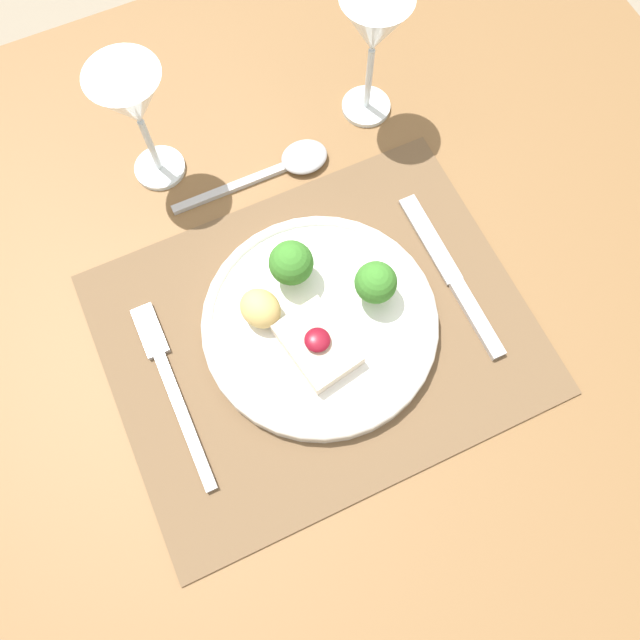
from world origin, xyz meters
name	(u,v)px	position (x,y,z in m)	size (l,w,h in m)	color
ground_plane	(319,442)	(0.00, 0.00, 0.00)	(8.00, 8.00, 0.00)	gray
dining_table	(318,358)	(0.00, 0.00, 0.64)	(1.17, 1.08, 0.73)	brown
placemat	(318,333)	(0.00, 0.00, 0.74)	(0.45, 0.36, 0.00)	brown
dinner_plate	(319,319)	(0.01, 0.01, 0.75)	(0.25, 0.25, 0.07)	white
fork	(169,380)	(-0.16, 0.02, 0.74)	(0.02, 0.22, 0.01)	#B2B2B7
knife	(457,285)	(0.16, -0.01, 0.74)	(0.02, 0.22, 0.01)	#B2B2B7
spoon	(291,163)	(0.06, 0.21, 0.74)	(0.20, 0.05, 0.02)	#B2B2B7
wine_glass_near	(374,30)	(0.18, 0.25, 0.86)	(0.08, 0.08, 0.17)	white
wine_glass_far	(133,104)	(-0.08, 0.27, 0.85)	(0.08, 0.08, 0.16)	white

